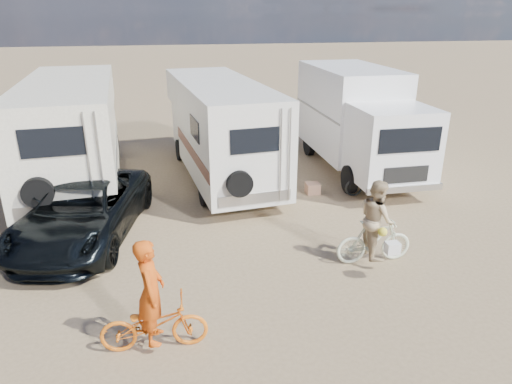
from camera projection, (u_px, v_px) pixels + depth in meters
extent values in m
plane|color=#927957|center=(282.00, 281.00, 9.82)|extent=(140.00, 140.00, 0.00)
imported|color=black|center=(83.00, 211.00, 11.45)|extent=(3.41, 5.56, 1.44)
imported|color=orange|center=(154.00, 324.00, 7.73)|extent=(1.80, 0.69, 0.94)
imported|color=beige|center=(374.00, 241.00, 10.38)|extent=(1.74, 0.52, 1.04)
imported|color=#C6480E|center=(152.00, 301.00, 7.56)|extent=(0.47, 0.69, 1.86)
imported|color=tan|center=(376.00, 226.00, 10.25)|extent=(0.69, 0.88, 1.78)
imported|color=black|center=(371.00, 182.00, 14.18)|extent=(1.65, 0.69, 0.84)
cube|color=#28648D|center=(244.00, 200.00, 13.42)|extent=(0.53, 0.40, 0.41)
cube|color=#9B6E53|center=(313.00, 188.00, 14.43)|extent=(0.41, 0.41, 0.33)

